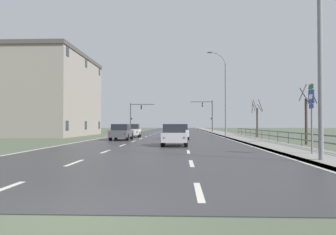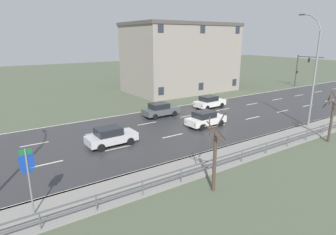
{
  "view_description": "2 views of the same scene",
  "coord_description": "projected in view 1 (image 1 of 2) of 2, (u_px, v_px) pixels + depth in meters",
  "views": [
    {
      "loc": [
        1.93,
        -5.61,
        1.58
      ],
      "look_at": [
        -0.93,
        66.39,
        2.99
      ],
      "focal_mm": 35.18,
      "sensor_mm": 36.0,
      "label": 1
    },
    {
      "loc": [
        22.53,
        9.48,
        8.6
      ],
      "look_at": [
        0.0,
        24.64,
        1.04
      ],
      "focal_mm": 30.77,
      "sensor_mm": 36.0,
      "label": 2
    }
  ],
  "objects": [
    {
      "name": "highway_sign",
      "position": [
        311.0,
        109.0,
        16.28
      ],
      "size": [
        0.09,
        0.68,
        3.58
      ],
      "color": "slate",
      "rests_on": "ground"
    },
    {
      "name": "street_lamp_midground",
      "position": [
        225.0,
        95.0,
        41.78
      ],
      "size": [
        2.4,
        0.24,
        10.81
      ],
      "color": "slate",
      "rests_on": "ground"
    },
    {
      "name": "bare_tree_near",
      "position": [
        307.0,
        116.0,
        25.24
      ],
      "size": [
        1.38,
        1.41,
        4.73
      ],
      "color": "#423328",
      "rests_on": "ground"
    },
    {
      "name": "guardrail",
      "position": [
        273.0,
        134.0,
        28.23
      ],
      "size": [
        0.07,
        34.74,
        1.0
      ],
      "color": "#515459",
      "rests_on": "ground"
    },
    {
      "name": "sidewalk_right",
      "position": [
        214.0,
        132.0,
        65.26
      ],
      "size": [
        3.0,
        120.0,
        0.12
      ],
      "color": "gray",
      "rests_on": "ground"
    },
    {
      "name": "bare_tree_mid",
      "position": [
        257.0,
        119.0,
        39.0
      ],
      "size": [
        1.4,
        1.45,
        4.49
      ],
      "color": "#423328",
      "rests_on": "ground"
    },
    {
      "name": "traffic_signal_right",
      "position": [
        209.0,
        112.0,
        62.84
      ],
      "size": [
        4.25,
        0.36,
        6.07
      ],
      "color": "#38383A",
      "rests_on": "ground"
    },
    {
      "name": "car_far_right",
      "position": [
        174.0,
        135.0,
        23.62
      ],
      "size": [
        1.88,
        4.12,
        1.57
      ],
      "rotation": [
        0.0,
        0.0,
        0.01
      ],
      "color": "#B7B7BC",
      "rests_on": "ground"
    },
    {
      "name": "car_near_left",
      "position": [
        179.0,
        132.0,
        33.53
      ],
      "size": [
        1.93,
        4.15,
        1.57
      ],
      "rotation": [
        0.0,
        0.0,
        0.03
      ],
      "color": "silver",
      "rests_on": "ground"
    },
    {
      "name": "car_mid_centre",
      "position": [
        121.0,
        132.0,
        32.05
      ],
      "size": [
        1.86,
        4.11,
        1.57
      ],
      "rotation": [
        0.0,
        0.0,
        -0.01
      ],
      "color": "#474C51",
      "rests_on": "ground"
    },
    {
      "name": "road_asphalt_strip",
      "position": [
        171.0,
        132.0,
        65.59
      ],
      "size": [
        14.0,
        120.0,
        0.03
      ],
      "color": "#303033",
      "rests_on": "ground"
    },
    {
      "name": "street_lamp_foreground",
      "position": [
        316.0,
        41.0,
        13.41
      ],
      "size": [
        2.62,
        0.24,
        10.22
      ],
      "color": "slate",
      "rests_on": "ground"
    },
    {
      "name": "brick_building",
      "position": [
        46.0,
        95.0,
        44.42
      ],
      "size": [
        11.03,
        17.23,
        10.86
      ],
      "color": "gray",
      "rests_on": "ground"
    },
    {
      "name": "ground_plane",
      "position": [
        169.0,
        134.0,
        53.6
      ],
      "size": [
        160.0,
        160.0,
        0.12
      ],
      "color": "#4C5642"
    },
    {
      "name": "car_distant",
      "position": [
        133.0,
        130.0,
        39.35
      ],
      "size": [
        2.02,
        4.19,
        1.57
      ],
      "rotation": [
        0.0,
        0.0,
        0.06
      ],
      "color": "silver",
      "rests_on": "ground"
    },
    {
      "name": "traffic_signal_left",
      "position": [
        135.0,
        113.0,
        63.91
      ],
      "size": [
        4.76,
        0.36,
        5.64
      ],
      "color": "#38383A",
      "rests_on": "ground"
    }
  ]
}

